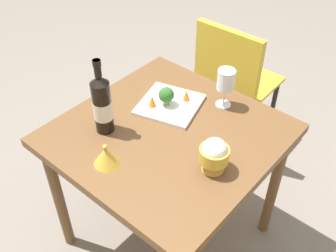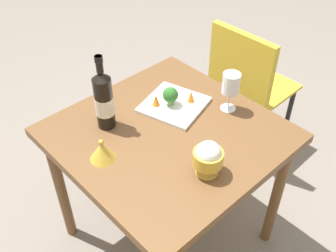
{
  "view_description": "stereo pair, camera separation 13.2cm",
  "coord_description": "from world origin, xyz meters",
  "px_view_note": "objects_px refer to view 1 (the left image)",
  "views": [
    {
      "loc": [
        0.92,
        0.79,
        1.8
      ],
      "look_at": [
        0.0,
        0.0,
        0.75
      ],
      "focal_mm": 42.51,
      "sensor_mm": 36.0,
      "label": 1
    },
    {
      "loc": [
        0.83,
        0.89,
        1.8
      ],
      "look_at": [
        0.0,
        0.0,
        0.75
      ],
      "focal_mm": 42.51,
      "sensor_mm": 36.0,
      "label": 2
    }
  ],
  "objects_px": {
    "wine_glass": "(226,81)",
    "rice_bowl_lid": "(106,156)",
    "chair_by_wall": "(232,76)",
    "carrot_garnish_right": "(152,101)",
    "rice_bowl": "(214,154)",
    "broccoli_floret": "(166,95)",
    "wine_bottle": "(102,104)",
    "carrot_garnish_left": "(186,95)",
    "serving_plate": "(170,105)"
  },
  "relations": [
    {
      "from": "wine_glass",
      "to": "rice_bowl_lid",
      "type": "distance_m",
      "value": 0.6
    },
    {
      "from": "chair_by_wall",
      "to": "carrot_garnish_right",
      "type": "xyz_separation_m",
      "value": [
        0.7,
        0.03,
        0.24
      ]
    },
    {
      "from": "rice_bowl",
      "to": "chair_by_wall",
      "type": "bearing_deg",
      "value": -152.01
    },
    {
      "from": "rice_bowl",
      "to": "broccoli_floret",
      "type": "bearing_deg",
      "value": -114.23
    },
    {
      "from": "wine_bottle",
      "to": "rice_bowl_lid",
      "type": "xyz_separation_m",
      "value": [
        0.13,
        0.15,
        -0.09
      ]
    },
    {
      "from": "wine_glass",
      "to": "broccoli_floret",
      "type": "xyz_separation_m",
      "value": [
        0.18,
        -0.18,
        -0.06
      ]
    },
    {
      "from": "broccoli_floret",
      "to": "carrot_garnish_left",
      "type": "bearing_deg",
      "value": 150.39
    },
    {
      "from": "wine_bottle",
      "to": "rice_bowl_lid",
      "type": "height_order",
      "value": "wine_bottle"
    },
    {
      "from": "rice_bowl",
      "to": "serving_plate",
      "type": "distance_m",
      "value": 0.41
    },
    {
      "from": "wine_bottle",
      "to": "wine_glass",
      "type": "bearing_deg",
      "value": 148.95
    },
    {
      "from": "wine_bottle",
      "to": "rice_bowl",
      "type": "relative_size",
      "value": 2.32
    },
    {
      "from": "carrot_garnish_right",
      "to": "chair_by_wall",
      "type": "bearing_deg",
      "value": -177.91
    },
    {
      "from": "wine_glass",
      "to": "carrot_garnish_right",
      "type": "bearing_deg",
      "value": -43.93
    },
    {
      "from": "chair_by_wall",
      "to": "rice_bowl",
      "type": "distance_m",
      "value": 0.97
    },
    {
      "from": "rice_bowl_lid",
      "to": "carrot_garnish_right",
      "type": "bearing_deg",
      "value": -165.2
    },
    {
      "from": "serving_plate",
      "to": "wine_glass",
      "type": "bearing_deg",
      "value": 133.0
    },
    {
      "from": "rice_bowl_lid",
      "to": "carrot_garnish_right",
      "type": "distance_m",
      "value": 0.37
    },
    {
      "from": "rice_bowl",
      "to": "broccoli_floret",
      "type": "xyz_separation_m",
      "value": [
        -0.17,
        -0.37,
        -0.01
      ]
    },
    {
      "from": "serving_plate",
      "to": "broccoli_floret",
      "type": "distance_m",
      "value": 0.06
    },
    {
      "from": "carrot_garnish_right",
      "to": "carrot_garnish_left",
      "type": "bearing_deg",
      "value": 146.82
    },
    {
      "from": "rice_bowl",
      "to": "carrot_garnish_right",
      "type": "xyz_separation_m",
      "value": [
        -0.12,
        -0.41,
        -0.03
      ]
    },
    {
      "from": "wine_glass",
      "to": "wine_bottle",
      "type": "bearing_deg",
      "value": -31.05
    },
    {
      "from": "chair_by_wall",
      "to": "carrot_garnish_left",
      "type": "distance_m",
      "value": 0.63
    },
    {
      "from": "wine_glass",
      "to": "carrot_garnish_left",
      "type": "distance_m",
      "value": 0.19
    },
    {
      "from": "wine_bottle",
      "to": "rice_bowl",
      "type": "distance_m",
      "value": 0.48
    },
    {
      "from": "wine_glass",
      "to": "carrot_garnish_left",
      "type": "height_order",
      "value": "wine_glass"
    },
    {
      "from": "wine_glass",
      "to": "carrot_garnish_right",
      "type": "relative_size",
      "value": 3.3
    },
    {
      "from": "chair_by_wall",
      "to": "wine_bottle",
      "type": "xyz_separation_m",
      "value": [
        0.93,
        -0.03,
        0.32
      ]
    },
    {
      "from": "chair_by_wall",
      "to": "carrot_garnish_left",
      "type": "relative_size",
      "value": 15.71
    },
    {
      "from": "rice_bowl",
      "to": "serving_plate",
      "type": "relative_size",
      "value": 0.46
    },
    {
      "from": "wine_bottle",
      "to": "carrot_garnish_left",
      "type": "relative_size",
      "value": 6.09
    },
    {
      "from": "rice_bowl_lid",
      "to": "carrot_garnish_right",
      "type": "height_order",
      "value": "rice_bowl_lid"
    },
    {
      "from": "carrot_garnish_left",
      "to": "carrot_garnish_right",
      "type": "bearing_deg",
      "value": -33.18
    },
    {
      "from": "wine_bottle",
      "to": "carrot_garnish_right",
      "type": "bearing_deg",
      "value": 166.52
    },
    {
      "from": "broccoli_floret",
      "to": "wine_bottle",
      "type": "bearing_deg",
      "value": -18.7
    },
    {
      "from": "wine_bottle",
      "to": "rice_bowl_lid",
      "type": "distance_m",
      "value": 0.22
    },
    {
      "from": "serving_plate",
      "to": "carrot_garnish_left",
      "type": "distance_m",
      "value": 0.08
    },
    {
      "from": "wine_glass",
      "to": "rice_bowl",
      "type": "relative_size",
      "value": 1.26
    },
    {
      "from": "rice_bowl",
      "to": "broccoli_floret",
      "type": "relative_size",
      "value": 1.65
    },
    {
      "from": "wine_glass",
      "to": "broccoli_floret",
      "type": "distance_m",
      "value": 0.26
    },
    {
      "from": "carrot_garnish_left",
      "to": "wine_bottle",
      "type": "bearing_deg",
      "value": -21.35
    },
    {
      "from": "chair_by_wall",
      "to": "wine_bottle",
      "type": "relative_size",
      "value": 2.58
    },
    {
      "from": "chair_by_wall",
      "to": "carrot_garnish_right",
      "type": "relative_size",
      "value": 15.67
    },
    {
      "from": "wine_bottle",
      "to": "carrot_garnish_right",
      "type": "height_order",
      "value": "wine_bottle"
    },
    {
      "from": "chair_by_wall",
      "to": "broccoli_floret",
      "type": "bearing_deg",
      "value": -85.29
    },
    {
      "from": "rice_bowl_lid",
      "to": "carrot_garnish_left",
      "type": "relative_size",
      "value": 1.85
    },
    {
      "from": "chair_by_wall",
      "to": "serving_plate",
      "type": "height_order",
      "value": "chair_by_wall"
    },
    {
      "from": "chair_by_wall",
      "to": "wine_glass",
      "type": "relative_size",
      "value": 4.75
    },
    {
      "from": "carrot_garnish_right",
      "to": "serving_plate",
      "type": "bearing_deg",
      "value": 145.3
    },
    {
      "from": "serving_plate",
      "to": "broccoli_floret",
      "type": "relative_size",
      "value": 3.62
    }
  ]
}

